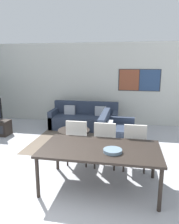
{
  "coord_description": "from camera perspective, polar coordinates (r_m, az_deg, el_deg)",
  "views": [
    {
      "loc": [
        1.44,
        -2.33,
        2.12
      ],
      "look_at": [
        0.49,
        2.77,
        0.95
      ],
      "focal_mm": 35.0,
      "sensor_mm": 36.0,
      "label": 1
    }
  ],
  "objects": [
    {
      "name": "dining_chair_right",
      "position": [
        4.45,
        11.7,
        -8.33
      ],
      "size": [
        0.46,
        0.46,
        0.98
      ],
      "color": "beige",
      "rests_on": "ground_plane"
    },
    {
      "name": "coffee_table",
      "position": [
        5.96,
        -4.08,
        -5.44
      ],
      "size": [
        0.86,
        0.86,
        0.35
      ],
      "color": "black",
      "rests_on": "ground_plane"
    },
    {
      "name": "fruit_bowl",
      "position": [
        3.55,
        6.08,
        -9.99
      ],
      "size": [
        0.3,
        0.3,
        0.05
      ],
      "color": "slate",
      "rests_on": "dining_table"
    },
    {
      "name": "dining_table",
      "position": [
        3.75,
        2.87,
        -10.11
      ],
      "size": [
        2.0,
        1.09,
        0.73
      ],
      "color": "black",
      "rests_on": "ground_plane"
    },
    {
      "name": "sofa_main",
      "position": [
        7.25,
        -1.33,
        -2.0
      ],
      "size": [
        2.18,
        0.87,
        0.85
      ],
      "color": "#2D384C",
      "rests_on": "ground_plane"
    },
    {
      "name": "area_rug",
      "position": [
        6.05,
        -4.04,
        -7.8
      ],
      "size": [
        2.27,
        2.11,
        0.01
      ],
      "color": "#706051",
      "rests_on": "ground_plane"
    },
    {
      "name": "dining_chair_left",
      "position": [
        4.61,
        -3.07,
        -7.28
      ],
      "size": [
        0.46,
        0.46,
        0.98
      ],
      "color": "beige",
      "rests_on": "ground_plane"
    },
    {
      "name": "wall_back",
      "position": [
        7.8,
        0.2,
        7.45
      ],
      "size": [
        8.07,
        0.09,
        2.8
      ],
      "color": "silver",
      "rests_on": "ground_plane"
    },
    {
      "name": "sofa_side",
      "position": [
        5.78,
        6.56,
        -5.95
      ],
      "size": [
        0.87,
        1.47,
        0.85
      ],
      "rotation": [
        0.0,
        0.0,
        1.57
      ],
      "color": "#2D384C",
      "rests_on": "ground_plane"
    },
    {
      "name": "dining_chair_centre",
      "position": [
        4.49,
        4.15,
        -7.9
      ],
      "size": [
        0.46,
        0.46,
        0.98
      ],
      "color": "beige",
      "rests_on": "ground_plane"
    },
    {
      "name": "ground_plane",
      "position": [
        3.46,
        -18.51,
        -25.82
      ],
      "size": [
        24.0,
        24.0,
        0.0
      ],
      "primitive_type": "plane",
      "color": "#B2B2B7"
    }
  ]
}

